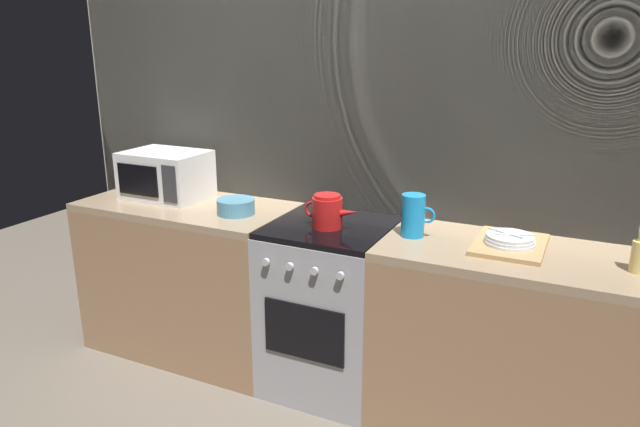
{
  "coord_description": "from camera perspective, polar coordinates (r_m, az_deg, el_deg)",
  "views": [
    {
      "loc": [
        1.15,
        -2.52,
        1.79
      ],
      "look_at": [
        -0.06,
        0.0,
        0.95
      ],
      "focal_mm": 32.82,
      "sensor_mm": 36.0,
      "label": 1
    }
  ],
  "objects": [
    {
      "name": "ground_plane",
      "position": [
        3.3,
        0.99,
        -16.12
      ],
      "size": [
        8.0,
        8.0,
        0.0
      ],
      "primitive_type": "plane",
      "color": "#6B6054"
    },
    {
      "name": "back_wall",
      "position": [
        3.13,
        3.59,
        5.79
      ],
      "size": [
        3.6,
        0.05,
        2.4
      ],
      "color": "#B2AD9E",
      "rests_on": "ground_plane"
    },
    {
      "name": "counter_left",
      "position": [
        3.52,
        -12.48,
        -6.1
      ],
      "size": [
        1.2,
        0.6,
        0.9
      ],
      "color": "#997251",
      "rests_on": "ground_plane"
    },
    {
      "name": "stove_unit",
      "position": [
        3.08,
        1.02,
        -9.09
      ],
      "size": [
        0.6,
        0.63,
        0.9
      ],
      "color": "#9E9EA3",
      "rests_on": "ground_plane"
    },
    {
      "name": "counter_right",
      "position": [
        2.87,
        17.97,
        -12.04
      ],
      "size": [
        1.2,
        0.6,
        0.9
      ],
      "color": "#997251",
      "rests_on": "ground_plane"
    },
    {
      "name": "microwave",
      "position": [
        3.5,
        -14.79,
        3.67
      ],
      "size": [
        0.46,
        0.35,
        0.27
      ],
      "color": "white",
      "rests_on": "counter_left"
    },
    {
      "name": "kettle",
      "position": [
        2.85,
        0.8,
        0.19
      ],
      "size": [
        0.28,
        0.15,
        0.17
      ],
      "color": "red",
      "rests_on": "stove_unit"
    },
    {
      "name": "mixing_bowl",
      "position": [
        3.12,
        -8.2,
        0.69
      ],
      "size": [
        0.2,
        0.2,
        0.08
      ],
      "primitive_type": "cylinder",
      "color": "teal",
      "rests_on": "counter_left"
    },
    {
      "name": "pitcher",
      "position": [
        2.76,
        9.1,
        -0.19
      ],
      "size": [
        0.16,
        0.11,
        0.2
      ],
      "color": "#198CD8",
      "rests_on": "counter_right"
    },
    {
      "name": "dish_pile",
      "position": [
        2.73,
        18.02,
        -2.69
      ],
      "size": [
        0.3,
        0.4,
        0.07
      ],
      "color": "tan",
      "rests_on": "counter_right"
    },
    {
      "name": "spray_bottle",
      "position": [
        2.63,
        28.76,
        -3.43
      ],
      "size": [
        0.08,
        0.06,
        0.2
      ],
      "color": "#E5CC72",
      "rests_on": "counter_right"
    }
  ]
}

